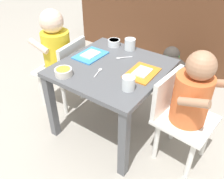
# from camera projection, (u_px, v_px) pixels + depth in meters

# --- Properties ---
(ground_plane) EXTENTS (7.00, 7.00, 0.00)m
(ground_plane) POSITION_uv_depth(u_px,v_px,m) (112.00, 126.00, 1.62)
(ground_plane) COLOR #9E998E
(kitchen_cabinet_back) EXTENTS (2.18, 0.30, 0.91)m
(kitchen_cabinet_back) POSITION_uv_depth(u_px,v_px,m) (186.00, 15.00, 2.11)
(kitchen_cabinet_back) COLOR #56331E
(kitchen_cabinet_back) RESTS_ON ground
(dining_table) EXTENTS (0.58, 0.59, 0.46)m
(dining_table) POSITION_uv_depth(u_px,v_px,m) (112.00, 78.00, 1.40)
(dining_table) COLOR #515459
(dining_table) RESTS_ON ground
(seated_child_left) EXTENTS (0.31, 0.31, 0.70)m
(seated_child_left) POSITION_uv_depth(u_px,v_px,m) (58.00, 49.00, 1.59)
(seated_child_left) COLOR white
(seated_child_left) RESTS_ON ground
(seated_child_right) EXTENTS (0.30, 0.30, 0.68)m
(seated_child_right) POSITION_uv_depth(u_px,v_px,m) (189.00, 98.00, 1.18)
(seated_child_right) COLOR white
(seated_child_right) RESTS_ON ground
(dog) EXTENTS (0.35, 0.41, 0.30)m
(dog) POSITION_uv_depth(u_px,v_px,m) (175.00, 68.00, 1.88)
(dog) COLOR #332D28
(dog) RESTS_ON ground
(food_tray_left) EXTENTS (0.14, 0.19, 0.02)m
(food_tray_left) POSITION_uv_depth(u_px,v_px,m) (91.00, 55.00, 1.45)
(food_tray_left) COLOR #388CD8
(food_tray_left) RESTS_ON dining_table
(food_tray_right) EXTENTS (0.15, 0.20, 0.02)m
(food_tray_right) POSITION_uv_depth(u_px,v_px,m) (142.00, 73.00, 1.28)
(food_tray_right) COLOR orange
(food_tray_right) RESTS_ON dining_table
(water_cup_left) EXTENTS (0.06, 0.06, 0.07)m
(water_cup_left) POSITION_uv_depth(u_px,v_px,m) (128.00, 84.00, 1.15)
(water_cup_left) COLOR white
(water_cup_left) RESTS_ON dining_table
(water_cup_right) EXTENTS (0.07, 0.07, 0.07)m
(water_cup_right) POSITION_uv_depth(u_px,v_px,m) (130.00, 45.00, 1.51)
(water_cup_right) COLOR white
(water_cup_right) RESTS_ON dining_table
(veggie_bowl_far) EXTENTS (0.08, 0.08, 0.04)m
(veggie_bowl_far) POSITION_uv_depth(u_px,v_px,m) (114.00, 43.00, 1.56)
(veggie_bowl_far) COLOR white
(veggie_bowl_far) RESTS_ON dining_table
(cereal_bowl_left_side) EXTENTS (0.09, 0.09, 0.04)m
(cereal_bowl_left_side) POSITION_uv_depth(u_px,v_px,m) (63.00, 72.00, 1.26)
(cereal_bowl_left_side) COLOR silver
(cereal_bowl_left_side) RESTS_ON dining_table
(spoon_by_left_tray) EXTENTS (0.04, 0.10, 0.01)m
(spoon_by_left_tray) POSITION_uv_depth(u_px,v_px,m) (99.00, 72.00, 1.29)
(spoon_by_left_tray) COLOR silver
(spoon_by_left_tray) RESTS_ON dining_table
(spoon_by_right_tray) EXTENTS (0.08, 0.08, 0.01)m
(spoon_by_right_tray) POSITION_uv_depth(u_px,v_px,m) (122.00, 58.00, 1.43)
(spoon_by_right_tray) COLOR silver
(spoon_by_right_tray) RESTS_ON dining_table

